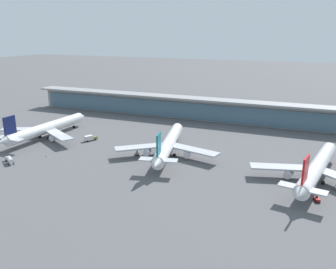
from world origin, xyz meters
The scene contains 10 objects.
ground_plane centered at (0.00, 0.00, 0.00)m, with size 1200.00×1200.00×0.00m, color #515154.
airliner_left_stand centered at (-71.81, 9.87, 5.56)m, with size 50.96×66.35×17.67m.
airliner_centre_stand centered at (3.09, 9.75, 5.56)m, with size 49.91×65.84×17.67m.
airliner_right_stand centered at (69.90, 2.98, 5.56)m, with size 50.15×66.02×17.67m.
service_truck_near_nose_olive centered at (-45.70, 14.54, 1.69)m, with size 5.36×7.55×3.10m.
service_truck_under_wing_grey centered at (-60.51, -28.02, 1.71)m, with size 8.42×6.61×2.95m.
service_truck_mid_apron_red centered at (70.50, -15.68, 0.87)m, with size 2.61×3.28×2.05m.
service_truck_by_tail_grey centered at (-11.10, 3.96, 0.87)m, with size 2.88×3.33×2.05m.
terminal_building centered at (0.00, 83.81, 7.87)m, with size 264.07×12.80×15.20m.
safety_cone_alpha centered at (-50.65, -15.28, 0.32)m, with size 0.62×0.62×0.70m.
Camera 1 is at (63.85, -140.43, 58.43)m, focal length 37.47 mm.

